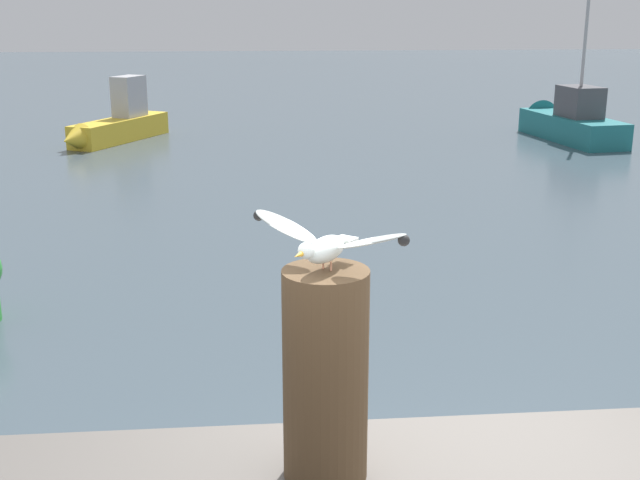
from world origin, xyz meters
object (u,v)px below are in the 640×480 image
at_px(mooring_post, 325,376).
at_px(boat_teal, 563,121).
at_px(seagull, 325,243).
at_px(boat_yellow, 116,124).

height_order(mooring_post, boat_teal, boat_teal).
xyz_separation_m(seagull, boat_teal, (7.86, 17.55, -2.01)).
relative_size(seagull, boat_teal, 0.13).
bearing_deg(mooring_post, seagull, -128.29).
bearing_deg(boat_teal, mooring_post, -114.13).
distance_m(seagull, boat_yellow, 18.36).
distance_m(seagull, boat_teal, 19.33).
distance_m(boat_yellow, boat_teal, 11.46).
relative_size(mooring_post, seagull, 1.48).
xyz_separation_m(mooring_post, boat_teal, (7.86, 17.55, -1.45)).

